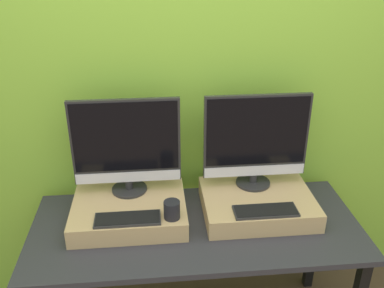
{
  "coord_description": "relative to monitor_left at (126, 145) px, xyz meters",
  "views": [
    {
      "loc": [
        -0.19,
        -1.38,
        2.02
      ],
      "look_at": [
        0.0,
        0.55,
        1.08
      ],
      "focal_mm": 40.0,
      "sensor_mm": 36.0,
      "label": 1
    }
  ],
  "objects": [
    {
      "name": "monitor_right",
      "position": [
        0.66,
        0.0,
        0.0
      ],
      "size": [
        0.54,
        0.18,
        0.5
      ],
      "color": "#282828",
      "rests_on": "wooden_riser_right"
    },
    {
      "name": "workbench",
      "position": [
        0.33,
        -0.2,
        -0.44
      ],
      "size": [
        1.63,
        0.69,
        0.73
      ],
      "color": "#2D2D33",
      "rests_on": "ground_plane"
    },
    {
      "name": "wooden_riser_left",
      "position": [
        0.0,
        -0.12,
        -0.31
      ],
      "size": [
        0.56,
        0.44,
        0.1
      ],
      "color": "tan",
      "rests_on": "workbench"
    },
    {
      "name": "keyboard_right",
      "position": [
        0.66,
        -0.27,
        -0.25
      ],
      "size": [
        0.31,
        0.12,
        0.01
      ],
      "color": "#2D2D2D",
      "rests_on": "wooden_riser_right"
    },
    {
      "name": "monitor_left",
      "position": [
        0.0,
        0.0,
        0.0
      ],
      "size": [
        0.54,
        0.18,
        0.5
      ],
      "color": "#282828",
      "rests_on": "wooden_riser_left"
    },
    {
      "name": "mug",
      "position": [
        0.21,
        -0.27,
        -0.22
      ],
      "size": [
        0.08,
        0.08,
        0.09
      ],
      "color": "black",
      "rests_on": "wooden_riser_left"
    },
    {
      "name": "wall_back",
      "position": [
        0.33,
        0.22,
        0.21
      ],
      "size": [
        8.0,
        0.04,
        2.6
      ],
      "color": "#8CC638",
      "rests_on": "ground_plane"
    },
    {
      "name": "keyboard_left",
      "position": [
        0.0,
        -0.27,
        -0.25
      ],
      "size": [
        0.31,
        0.12,
        0.01
      ],
      "color": "#2D2D2D",
      "rests_on": "wooden_riser_left"
    },
    {
      "name": "wooden_riser_right",
      "position": [
        0.66,
        -0.12,
        -0.31
      ],
      "size": [
        0.56,
        0.44,
        0.1
      ],
      "color": "tan",
      "rests_on": "workbench"
    }
  ]
}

